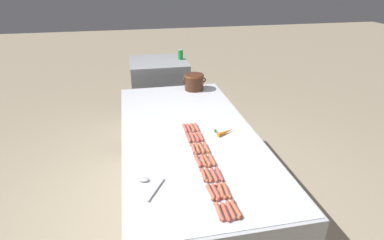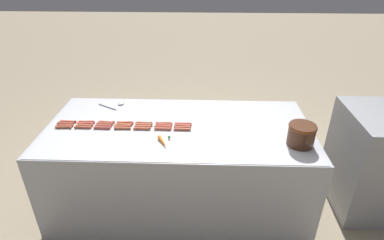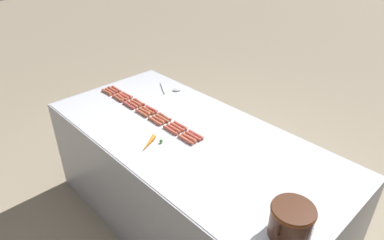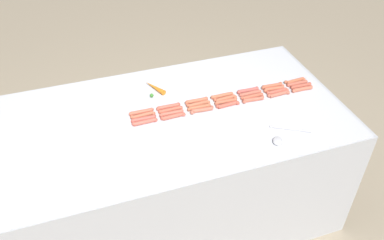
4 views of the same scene
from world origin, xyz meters
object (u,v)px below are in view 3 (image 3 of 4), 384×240
at_px(hot_dog_18, 158,120).
at_px(hot_dog_21, 107,92).
at_px(hot_dog_6, 196,135).
at_px(hot_dog_17, 145,111).
at_px(hot_dog_2, 139,102).
at_px(hot_dog_27, 185,140).
at_px(hot_dog_3, 152,109).
at_px(hot_dog_12, 177,127).
at_px(hot_dog_0, 116,89).
at_px(hot_dog_19, 173,128).
at_px(hot_dog_16, 132,104).
at_px(hot_dog_7, 112,90).
at_px(bean_pot, 292,220).
at_px(hot_dog_9, 136,103).
at_px(hot_dog_15, 121,97).
at_px(hot_dog_14, 110,91).
at_px(hot_dog_22, 118,98).
at_px(hot_dog_13, 193,136).
at_px(hot_dog_10, 148,110).
at_px(hot_dog_8, 124,96).
at_px(hot_dog_11, 162,118).
at_px(hot_dog_20, 189,138).
at_px(hot_dog_23, 129,105).
at_px(hot_dog_26, 170,130).
at_px(serving_spoon, 172,89).
at_px(hot_dog_1, 127,95).
at_px(hot_dog_25, 155,121).
at_px(hot_dog_24, 141,113).
at_px(hot_dog_4, 165,117).
at_px(carrot, 149,143).
at_px(hot_dog_5, 180,125).

height_order(hot_dog_18, hot_dog_21, same).
xyz_separation_m(hot_dog_6, hot_dog_17, (0.06, -0.50, 0.00)).
bearing_deg(hot_dog_2, hot_dog_27, 81.71).
bearing_deg(hot_dog_3, hot_dog_12, 85.02).
xyz_separation_m(hot_dog_0, hot_dog_19, (0.06, 0.83, 0.00)).
bearing_deg(hot_dog_16, hot_dog_27, 87.12).
relative_size(hot_dog_2, hot_dog_3, 1.00).
relative_size(hot_dog_7, bean_pot, 0.56).
height_order(hot_dog_9, hot_dog_12, same).
bearing_deg(hot_dog_15, hot_dog_2, 109.81).
xyz_separation_m(hot_dog_0, hot_dog_2, (-0.00, 0.33, 0.00)).
relative_size(hot_dog_14, hot_dog_16, 1.00).
height_order(hot_dog_22, bean_pot, bean_pot).
xyz_separation_m(hot_dog_13, hot_dog_18, (0.03, -0.33, 0.00)).
height_order(hot_dog_10, hot_dog_12, same).
bearing_deg(hot_dog_21, hot_dog_8, 112.79).
relative_size(hot_dog_10, hot_dog_11, 1.00).
xyz_separation_m(hot_dog_20, hot_dog_23, (0.03, -0.67, 0.00)).
distance_m(hot_dog_12, hot_dog_15, 0.67).
xyz_separation_m(hot_dog_14, hot_dog_26, (0.03, 0.83, 0.00)).
xyz_separation_m(hot_dog_2, serving_spoon, (-0.35, -0.00, -0.00)).
bearing_deg(hot_dog_22, hot_dog_9, 110.83).
distance_m(hot_dog_1, hot_dog_17, 0.33).
bearing_deg(hot_dog_18, hot_dog_10, -100.02).
distance_m(hot_dog_17, hot_dog_25, 0.17).
distance_m(hot_dog_0, hot_dog_6, 0.99).
distance_m(hot_dog_3, hot_dog_14, 0.50).
bearing_deg(hot_dog_24, hot_dog_12, 101.14).
height_order(hot_dog_23, bean_pot, bean_pot).
height_order(hot_dog_14, hot_dog_22, same).
relative_size(hot_dog_7, hot_dog_15, 1.00).
bearing_deg(hot_dog_9, serving_spoon, 179.40).
height_order(hot_dog_6, hot_dog_13, same).
relative_size(hot_dog_0, hot_dog_14, 1.00).
bearing_deg(hot_dog_22, hot_dog_18, 93.48).
bearing_deg(hot_dog_15, hot_dog_9, 100.95).
bearing_deg(hot_dog_13, hot_dog_18, -84.46).
distance_m(hot_dog_7, hot_dog_24, 0.51).
distance_m(hot_dog_4, hot_dog_27, 0.35).
distance_m(hot_dog_10, hot_dog_12, 0.34).
xyz_separation_m(hot_dog_26, carrot, (0.20, 0.03, 0.00)).
bearing_deg(hot_dog_15, hot_dog_10, 94.77).
xyz_separation_m(hot_dog_11, hot_dog_13, (-0.00, 0.33, 0.00)).
relative_size(hot_dog_10, hot_dog_24, 1.00).
distance_m(bean_pot, carrot, 1.05).
bearing_deg(hot_dog_5, hot_dog_25, -60.77).
xyz_separation_m(hot_dog_13, hot_dog_16, (0.03, -0.67, 0.00)).
height_order(hot_dog_20, hot_dog_26, same).
relative_size(hot_dog_3, hot_dog_18, 1.00).
bearing_deg(hot_dog_9, hot_dog_16, -7.30).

